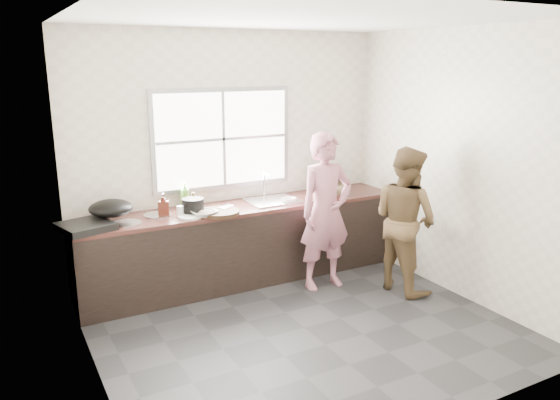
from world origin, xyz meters
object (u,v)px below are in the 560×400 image
bottle_green (185,195)px  bottle_brown_tall (164,206)px  wok (111,208)px  bowl_mince (205,213)px  burner (86,226)px  bowl_crabs (316,199)px  person_side (405,219)px  glass_jar (180,211)px  pot_lid_right (157,215)px  bowl_held (289,199)px  woman (326,216)px  plate_food (190,216)px  pot_lid_left (127,223)px  black_pot (193,206)px  dish_rack (329,183)px  bottle_brown_short (193,202)px  cutting_board (220,212)px

bottle_green → bottle_brown_tall: bottle_green is taller
bottle_green → wok: 0.83m
bowl_mince → burner: bearing=174.9°
bowl_crabs → burner: 2.44m
person_side → glass_jar: 2.32m
person_side → pot_lid_right: person_side is taller
bowl_crabs → bottle_brown_tall: bearing=172.8°
person_side → glass_jar: person_side is taller
bottle_green → burner: bottle_green is taller
bowl_held → glass_jar: (-1.23, 0.04, 0.02)m
woman → bowl_held: (-0.20, 0.43, 0.11)m
plate_food → pot_lid_right: bearing=141.4°
bowl_crabs → glass_jar: size_ratio=1.67×
pot_lid_right → pot_lid_left: bearing=-156.3°
bowl_crabs → bowl_held: bowl_held is taller
woman → plate_food: bearing=165.2°
black_pot → plate_food: bearing=-123.1°
glass_jar → bottle_green: bearing=62.6°
woman → plate_food: 1.41m
black_pot → pot_lid_right: size_ratio=0.79×
bowl_held → bowl_mince: bearing=-174.8°
bowl_mince → black_pot: black_pot is taller
dish_rack → plate_food: bearing=-168.0°
glass_jar → burner: 0.92m
woman → wok: 2.17m
wok → pot_lid_right: (0.45, 0.01, -0.13)m
bowl_mince → pot_lid_left: 0.75m
glass_jar → dish_rack: dish_rack is taller
bowl_held → bottle_brown_tall: 1.38m
bowl_held → bottle_brown_short: size_ratio=1.20×
bottle_brown_tall → woman: bearing=-19.4°
black_pot → dish_rack: size_ratio=0.56×
glass_jar → pot_lid_right: 0.24m
glass_jar → wok: size_ratio=0.25×
bottle_green → glass_jar: size_ratio=2.59×
dish_rack → pot_lid_right: 2.00m
black_pot → bottle_brown_short: 0.17m
plate_food → woman: bearing=-15.8°
woman → bottle_brown_tall: (-1.57, 0.55, 0.19)m
bowl_held → black_pot: bearing=177.0°
bowl_held → cutting_board: bearing=-173.9°
bottle_brown_tall → cutting_board: bearing=-22.1°
pot_lid_right → black_pot: bearing=-17.6°
burner → glass_jar: bearing=2.3°
wok → pot_lid_left: 0.22m
woman → wok: bearing=165.3°
pot_lid_right → bottle_brown_tall: bearing=-41.6°
cutting_board → pot_lid_right: bearing=155.6°
wok → dish_rack: size_ratio=1.05×
dish_rack → bottle_green: bearing=178.4°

